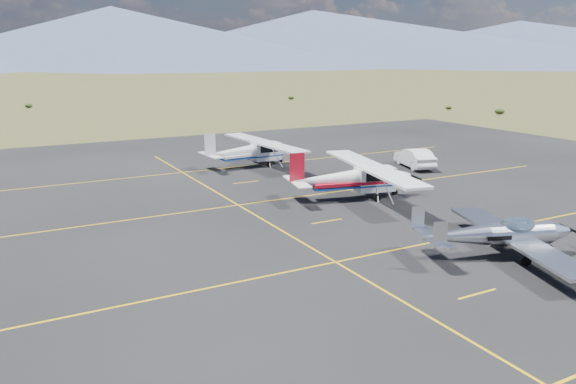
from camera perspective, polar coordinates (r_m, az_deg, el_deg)
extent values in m
plane|color=#383D1C|center=(27.67, 17.71, -6.01)|extent=(1600.00, 1600.00, 0.00)
cube|color=black|center=(32.62, 8.92, -2.47)|extent=(72.00, 72.00, 0.02)
cube|color=silver|center=(27.99, 22.12, -4.35)|extent=(4.76, 10.03, 0.13)
ellipsoid|color=#99BFD8|center=(27.84, 22.22, -3.31)|extent=(2.07, 1.58, 0.91)
cube|color=silver|center=(26.01, 14.37, -4.38)|extent=(1.81, 3.42, 0.07)
cube|color=silver|center=(24.73, 15.22, -4.17)|extent=(0.60, 0.26, 1.12)
cube|color=silver|center=(26.87, 13.07, -2.59)|extent=(0.60, 0.26, 1.12)
cylinder|color=black|center=(29.14, 25.01, -5.26)|extent=(0.39, 0.22, 0.38)
cylinder|color=black|center=(27.00, 23.06, -6.46)|extent=(0.46, 0.26, 0.45)
cylinder|color=black|center=(29.15, 20.27, -4.72)|extent=(0.46, 0.26, 0.45)
cube|color=white|center=(36.74, 8.81, 1.31)|extent=(2.68, 1.77, 1.52)
cube|color=white|center=(36.48, 8.53, 2.50)|extent=(4.26, 12.44, 0.16)
cube|color=black|center=(36.67, 8.82, 1.79)|extent=(2.03, 1.68, 0.62)
cube|color=#B40F21|center=(36.18, 6.70, 1.00)|extent=(5.76, 2.44, 0.20)
cube|color=#B40F21|center=(34.64, 0.92, 2.51)|extent=(0.95, 0.27, 1.80)
cube|color=white|center=(34.83, 0.92, 1.06)|extent=(1.57, 3.69, 0.07)
cylinder|color=black|center=(37.59, 10.77, -0.01)|extent=(0.42, 0.19, 0.40)
cylinder|color=black|center=(35.78, 9.05, -0.57)|extent=(0.51, 0.25, 0.49)
cylinder|color=black|center=(37.86, 7.54, 0.29)|extent=(0.51, 0.25, 0.49)
cube|color=silver|center=(46.96, -2.25, 4.15)|extent=(2.42, 1.36, 1.44)
cube|color=silver|center=(46.74, -2.49, 5.03)|extent=(2.30, 11.83, 0.15)
cube|color=black|center=(46.91, -2.25, 4.52)|extent=(1.78, 1.36, 0.59)
cube|color=silver|center=(46.33, -3.75, 3.87)|extent=(5.40, 1.54, 0.19)
cube|color=silver|center=(44.60, -7.92, 4.83)|extent=(0.91, 0.12, 1.71)
cube|color=silver|center=(44.74, -7.89, 3.75)|extent=(0.99, 3.46, 0.06)
cylinder|color=black|center=(47.81, -0.79, 3.21)|extent=(0.39, 0.13, 0.38)
cylinder|color=black|center=(46.01, -1.91, 2.83)|extent=(0.48, 0.16, 0.47)
cylinder|color=black|center=(47.94, -3.23, 3.27)|extent=(0.48, 0.16, 0.47)
imported|color=white|center=(46.98, 12.74, 3.41)|extent=(2.90, 5.05, 1.57)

